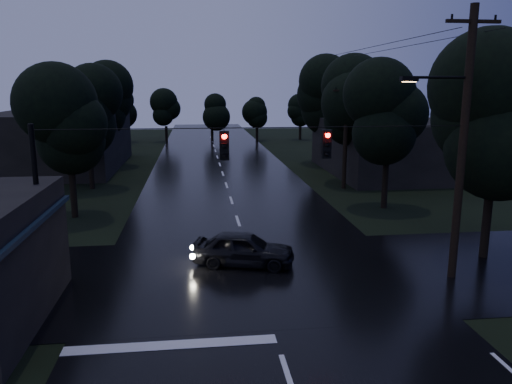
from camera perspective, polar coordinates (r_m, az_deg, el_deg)
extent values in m
cube|color=black|center=(36.86, -3.40, 0.74)|extent=(12.00, 120.00, 0.02)
cube|color=black|center=(19.59, -0.06, -9.55)|extent=(60.00, 9.00, 0.02)
cube|color=black|center=(16.34, -23.90, -3.22)|extent=(0.30, 7.00, 0.15)
cylinder|color=black|center=(19.62, -21.54, -5.75)|extent=(0.10, 0.10, 3.00)
cube|color=#FFB366|center=(15.19, -25.48, -7.25)|extent=(0.06, 1.60, 0.50)
cube|color=#FFB366|center=(17.64, -22.76, -4.41)|extent=(0.06, 1.20, 0.50)
cube|color=black|center=(43.51, 15.02, 5.02)|extent=(10.00, 14.00, 4.40)
cube|color=black|center=(47.81, -21.30, 5.57)|extent=(10.00, 16.00, 5.00)
cylinder|color=black|center=(19.76, 22.53, 4.70)|extent=(0.30, 0.30, 10.00)
cube|color=black|center=(19.75, 23.60, 17.45)|extent=(2.00, 0.12, 0.12)
cylinder|color=black|center=(19.12, 20.20, 12.19)|extent=(2.20, 0.10, 0.10)
cube|color=black|center=(18.65, 17.11, 12.26)|extent=(0.60, 0.25, 0.18)
cube|color=#FFB266|center=(18.65, 17.09, 11.96)|extent=(0.45, 0.18, 0.03)
cylinder|color=black|center=(35.82, 10.18, 6.31)|extent=(0.30, 0.30, 7.50)
cube|color=black|center=(35.66, 10.38, 11.35)|extent=(2.00, 0.12, 0.12)
cylinder|color=black|center=(18.39, -23.57, -2.22)|extent=(0.18, 0.18, 6.00)
cylinder|color=black|center=(17.28, 0.33, 7.36)|extent=(15.00, 0.03, 0.03)
cube|color=black|center=(17.23, -3.65, 5.32)|extent=(0.32, 0.25, 1.00)
sphere|color=#FF0C07|center=(17.08, -3.62, 5.26)|extent=(0.18, 0.18, 0.18)
cube|color=black|center=(17.80, 8.05, 5.44)|extent=(0.32, 0.25, 1.00)
sphere|color=#FF0C07|center=(17.66, 8.17, 5.38)|extent=(0.18, 0.18, 0.18)
cylinder|color=black|center=(23.37, 24.81, -3.49)|extent=(0.36, 0.36, 2.80)
sphere|color=black|center=(22.76, 25.56, 4.79)|extent=(4.48, 4.48, 4.48)
sphere|color=black|center=(22.67, 25.83, 7.80)|extent=(4.48, 4.48, 4.48)
sphere|color=black|center=(22.63, 26.12, 10.82)|extent=(4.48, 4.48, 4.48)
cylinder|color=black|center=(29.52, -20.13, -0.40)|extent=(0.36, 0.36, 2.45)
sphere|color=black|center=(29.06, -20.55, 5.33)|extent=(3.92, 3.92, 3.92)
sphere|color=black|center=(28.97, -20.70, 7.39)|extent=(3.92, 3.92, 3.92)
sphere|color=black|center=(28.92, -20.86, 9.46)|extent=(3.92, 3.92, 3.92)
cylinder|color=black|center=(37.31, -18.31, 2.33)|extent=(0.36, 0.36, 2.62)
sphere|color=black|center=(36.94, -18.64, 7.21)|extent=(4.20, 4.20, 4.20)
sphere|color=black|center=(36.88, -18.76, 8.95)|extent=(4.20, 4.20, 4.20)
sphere|color=black|center=(36.85, -18.88, 10.69)|extent=(4.20, 4.20, 4.20)
cylinder|color=black|center=(47.14, -16.71, 4.45)|extent=(0.36, 0.36, 2.80)
sphere|color=black|center=(46.84, -16.96, 8.58)|extent=(4.48, 4.48, 4.48)
sphere|color=black|center=(46.80, -17.05, 10.04)|extent=(4.48, 4.48, 4.48)
sphere|color=black|center=(46.78, -17.14, 11.51)|extent=(4.48, 4.48, 4.48)
cylinder|color=black|center=(30.79, 14.50, 0.61)|extent=(0.36, 0.36, 2.62)
sphere|color=black|center=(30.35, 14.82, 6.52)|extent=(4.20, 4.20, 4.20)
sphere|color=black|center=(30.27, 14.94, 8.64)|extent=(4.20, 4.20, 4.20)
sphere|color=black|center=(30.23, 15.05, 10.77)|extent=(4.20, 4.20, 4.20)
cylinder|color=black|center=(38.40, 11.05, 3.11)|extent=(0.36, 0.36, 2.80)
sphere|color=black|center=(38.03, 11.25, 8.18)|extent=(4.48, 4.48, 4.48)
sphere|color=black|center=(37.98, 11.33, 9.99)|extent=(4.48, 4.48, 4.48)
sphere|color=black|center=(37.96, 11.40, 11.80)|extent=(4.48, 4.48, 4.48)
cylinder|color=black|center=(48.06, 8.09, 5.08)|extent=(0.36, 0.36, 2.97)
sphere|color=black|center=(47.76, 8.22, 9.39)|extent=(4.76, 4.76, 4.76)
sphere|color=black|center=(47.72, 8.27, 10.92)|extent=(4.76, 4.76, 4.76)
sphere|color=black|center=(47.72, 8.32, 12.45)|extent=(4.76, 4.76, 4.76)
imported|color=black|center=(20.47, -1.40, -6.50)|extent=(4.40, 2.66, 1.40)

